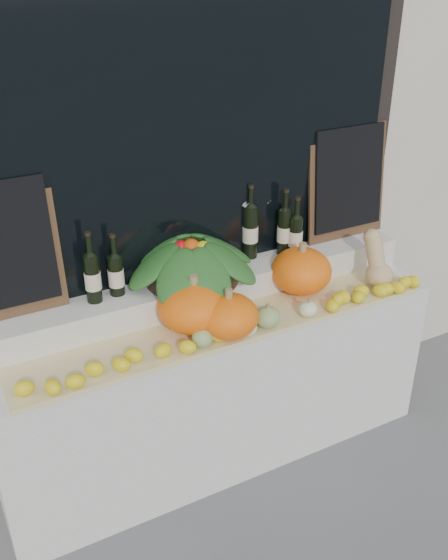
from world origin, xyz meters
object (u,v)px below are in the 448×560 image
Objects in this scene: produce_bowl at (192,260)px; pumpkin_left at (194,306)px; butternut_squash at (377,263)px; wine_bottle_tall at (250,231)px; pumpkin_right at (301,271)px.

pumpkin_left is at bearing -112.74° from produce_bowl.
wine_bottle_tall is at bearing 147.33° from butternut_squash.
butternut_squash is (1.03, -0.06, 0.00)m from pumpkin_left.
pumpkin_right is at bearing -15.18° from produce_bowl.
pumpkin_left is 1.19× the size of butternut_squash.
pumpkin_right is 0.34m from wine_bottle_tall.
pumpkin_right is 0.41m from butternut_squash.
pumpkin_right is 0.58m from produce_bowl.
produce_bowl reaches higher than butternut_squash.
butternut_squash is at bearing -3.30° from pumpkin_left.
produce_bowl reaches higher than pumpkin_right.
produce_bowl is at bearing 163.94° from butternut_squash.
wine_bottle_tall is at bearing 13.21° from produce_bowl.
wine_bottle_tall reaches higher than produce_bowl.
wine_bottle_tall is (-0.56, 0.36, 0.16)m from butternut_squash.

